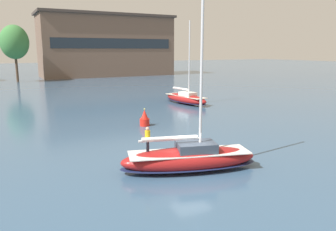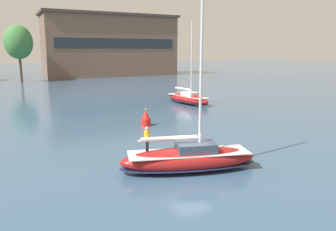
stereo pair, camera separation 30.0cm
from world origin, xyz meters
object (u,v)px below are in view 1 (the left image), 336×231
(tree_shore_center, at_px, (14,42))
(sailboat_main, at_px, (189,158))
(sailboat_moored_mid_channel, at_px, (186,98))
(channel_buoy, at_px, (145,119))

(tree_shore_center, bearing_deg, sailboat_main, -85.20)
(tree_shore_center, height_order, sailboat_moored_mid_channel, tree_shore_center)
(sailboat_moored_mid_channel, bearing_deg, channel_buoy, -137.30)
(sailboat_main, height_order, sailboat_moored_mid_channel, sailboat_main)
(tree_shore_center, relative_size, sailboat_moored_mid_channel, 1.16)
(sailboat_main, xyz_separation_m, sailboat_moored_mid_channel, (13.78, 23.55, -0.05))
(sailboat_main, distance_m, sailboat_moored_mid_channel, 27.28)
(sailboat_main, bearing_deg, sailboat_moored_mid_channel, 59.66)
(tree_shore_center, xyz_separation_m, channel_buoy, (8.58, -58.16, -8.91))
(sailboat_moored_mid_channel, bearing_deg, sailboat_main, -120.34)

